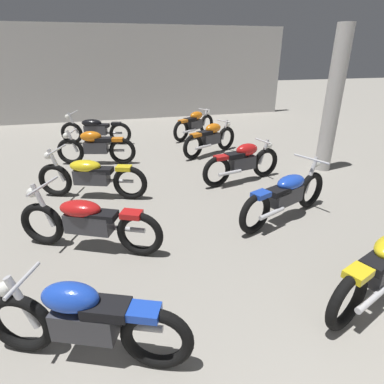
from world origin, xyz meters
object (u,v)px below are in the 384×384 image
Objects in this scene: motorcycle_right_row_2 at (286,194)px; motorcycle_left_row_4 at (96,146)px; motorcycle_left_row_5 at (95,129)px; motorcycle_right_row_3 at (243,162)px; support_pillar at (333,102)px; motorcycle_right_row_4 at (211,138)px; motorcycle_left_row_2 at (88,222)px; motorcycle_left_row_3 at (91,176)px; motorcycle_left_row_1 at (84,320)px; motorcycle_right_row_5 at (195,124)px.

motorcycle_left_row_4 is at bearing 128.83° from motorcycle_right_row_2.
motorcycle_left_row_5 is 1.09× the size of motorcycle_right_row_3.
motorcycle_right_row_2 is (-2.21, -2.02, -1.15)m from support_pillar.
motorcycle_left_row_2 is at bearing -128.14° from motorcycle_right_row_4.
motorcycle_right_row_4 is at bearing 34.38° from motorcycle_left_row_3.
motorcycle_left_row_3 is 3.16m from motorcycle_right_row_3.
support_pillar reaches higher than motorcycle_left_row_4.
motorcycle_left_row_1 is at bearing -143.37° from support_pillar.
motorcycle_left_row_3 is at bearing -177.22° from support_pillar.
motorcycle_right_row_5 is at bearing 51.59° from motorcycle_left_row_3.
motorcycle_left_row_2 is 5.09m from motorcycle_right_row_4.
motorcycle_left_row_2 is 3.95m from motorcycle_left_row_4.
motorcycle_left_row_2 is at bearing 90.42° from motorcycle_left_row_1.
motorcycle_left_row_4 is 4.95m from motorcycle_right_row_2.
support_pillar reaches higher than motorcycle_left_row_3.
motorcycle_right_row_2 is (3.12, -5.83, 0.00)m from motorcycle_left_row_5.
motorcycle_left_row_5 is 5.11m from motorcycle_right_row_3.
motorcycle_left_row_1 is 0.95× the size of motorcycle_right_row_3.
motorcycle_right_row_5 is (3.15, -0.03, 0.01)m from motorcycle_left_row_5.
motorcycle_right_row_2 is at bearing -61.84° from motorcycle_left_row_5.
motorcycle_left_row_2 is 0.98× the size of motorcycle_right_row_2.
motorcycle_right_row_2 is 5.80m from motorcycle_right_row_5.
motorcycle_left_row_3 is 1.15× the size of motorcycle_right_row_4.
motorcycle_right_row_5 is (0.07, 1.90, 0.00)m from motorcycle_right_row_4.
motorcycle_left_row_4 is 1.00× the size of motorcycle_right_row_3.
support_pillar is at bearing 6.29° from motorcycle_right_row_3.
motorcycle_right_row_2 is (3.10, -3.85, -0.01)m from motorcycle_left_row_4.
motorcycle_left_row_4 is 1.15× the size of motorcycle_right_row_5.
motorcycle_left_row_2 reaches higher than motorcycle_right_row_4.
support_pillar is 6.65m from motorcycle_left_row_5.
motorcycle_left_row_4 is at bearing 87.83° from motorcycle_left_row_3.
motorcycle_left_row_2 is at bearing -149.40° from motorcycle_right_row_3.
motorcycle_right_row_2 is (3.18, -1.76, 0.00)m from motorcycle_left_row_3.
motorcycle_left_row_4 is at bearing -179.07° from motorcycle_right_row_4.
support_pillar reaches higher than motorcycle_right_row_4.
motorcycle_left_row_5 is 1.03× the size of motorcycle_right_row_2.
support_pillar is 1.57× the size of motorcycle_right_row_2.
motorcycle_right_row_5 is at bearing 89.77° from motorcycle_right_row_2.
motorcycle_left_row_1 is 7.81m from motorcycle_left_row_5.
support_pillar is at bearing -60.01° from motorcycle_right_row_5.
motorcycle_left_row_2 is 5.93m from motorcycle_left_row_5.
motorcycle_left_row_5 is (0.07, 5.93, 0.00)m from motorcycle_left_row_2.
motorcycle_right_row_2 is at bearing -89.27° from motorcycle_right_row_4.
motorcycle_right_row_2 is at bearing -137.47° from support_pillar.
motorcycle_left_row_1 is 5.83m from motorcycle_left_row_4.
support_pillar is 6.81m from motorcycle_left_row_1.
motorcycle_right_row_2 is at bearing -89.37° from motorcycle_right_row_3.
motorcycle_left_row_4 is (0.08, 5.83, 0.00)m from motorcycle_left_row_1.
motorcycle_left_row_5 is at bearing 147.86° from motorcycle_right_row_4.
motorcycle_left_row_2 reaches higher than motorcycle_left_row_4.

